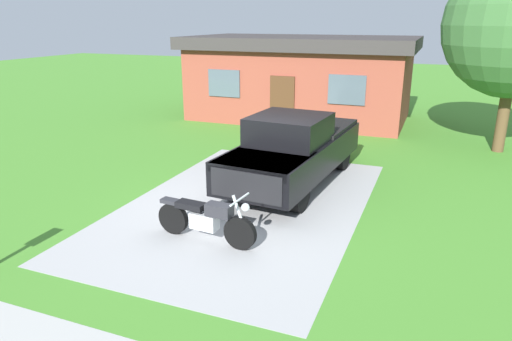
% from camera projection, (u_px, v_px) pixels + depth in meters
% --- Properties ---
extents(ground_plane, '(80.00, 80.00, 0.00)m').
position_uv_depth(ground_plane, '(246.00, 204.00, 11.05)').
color(ground_plane, '#498C2D').
extents(driveway_pad, '(5.32, 8.42, 0.01)m').
position_uv_depth(driveway_pad, '(246.00, 204.00, 11.05)').
color(driveway_pad, '#AAAAAA').
rests_on(driveway_pad, ground).
extents(motorcycle, '(2.21, 0.70, 1.09)m').
position_uv_depth(motorcycle, '(206.00, 219.00, 9.09)').
color(motorcycle, black).
rests_on(motorcycle, ground).
extents(pickup_truck, '(2.44, 5.76, 1.90)m').
position_uv_depth(pickup_truck, '(295.00, 148.00, 12.29)').
color(pickup_truck, black).
rests_on(pickup_truck, ground).
extents(neighbor_house, '(9.60, 5.60, 3.50)m').
position_uv_depth(neighbor_house, '(301.00, 77.00, 20.32)').
color(neighbor_house, brown).
rests_on(neighbor_house, ground).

